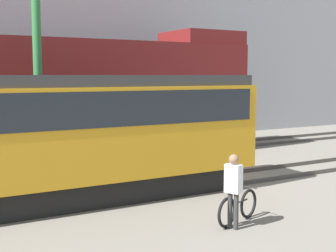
{
  "coord_description": "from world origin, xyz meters",
  "views": [
    {
      "loc": [
        -8.83,
        -12.89,
        3.43
      ],
      "look_at": [
        -1.36,
        0.12,
        1.8
      ],
      "focal_mm": 50.0,
      "sensor_mm": 36.0,
      "label": 1
    }
  ],
  "objects_px": {
    "freight_locomotive": "(57,99)",
    "utility_pole_left": "(38,68)",
    "bicycle": "(238,208)",
    "person": "(233,184)",
    "streetcar": "(27,133)"
  },
  "relations": [
    {
      "from": "streetcar",
      "to": "bicycle",
      "type": "height_order",
      "value": "streetcar"
    },
    {
      "from": "utility_pole_left",
      "to": "freight_locomotive",
      "type": "bearing_deg",
      "value": 63.67
    },
    {
      "from": "person",
      "to": "utility_pole_left",
      "type": "xyz_separation_m",
      "value": [
        -2.49,
        6.91,
        2.65
      ]
    },
    {
      "from": "freight_locomotive",
      "to": "person",
      "type": "distance_m",
      "value": 10.09
    },
    {
      "from": "streetcar",
      "to": "bicycle",
      "type": "distance_m",
      "value": 5.59
    },
    {
      "from": "bicycle",
      "to": "utility_pole_left",
      "type": "distance_m",
      "value": 7.94
    },
    {
      "from": "freight_locomotive",
      "to": "person",
      "type": "bearing_deg",
      "value": -84.27
    },
    {
      "from": "bicycle",
      "to": "utility_pole_left",
      "type": "height_order",
      "value": "utility_pole_left"
    },
    {
      "from": "utility_pole_left",
      "to": "streetcar",
      "type": "bearing_deg",
      "value": -109.85
    },
    {
      "from": "freight_locomotive",
      "to": "utility_pole_left",
      "type": "distance_m",
      "value": 3.56
    },
    {
      "from": "freight_locomotive",
      "to": "utility_pole_left",
      "type": "xyz_separation_m",
      "value": [
        -1.49,
        -3.02,
        1.16
      ]
    },
    {
      "from": "utility_pole_left",
      "to": "person",
      "type": "bearing_deg",
      "value": -70.2
    },
    {
      "from": "bicycle",
      "to": "utility_pole_left",
      "type": "xyz_separation_m",
      "value": [
        -2.86,
        6.63,
        3.32
      ]
    },
    {
      "from": "freight_locomotive",
      "to": "utility_pole_left",
      "type": "height_order",
      "value": "utility_pole_left"
    },
    {
      "from": "streetcar",
      "to": "person",
      "type": "distance_m",
      "value": 5.37
    }
  ]
}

